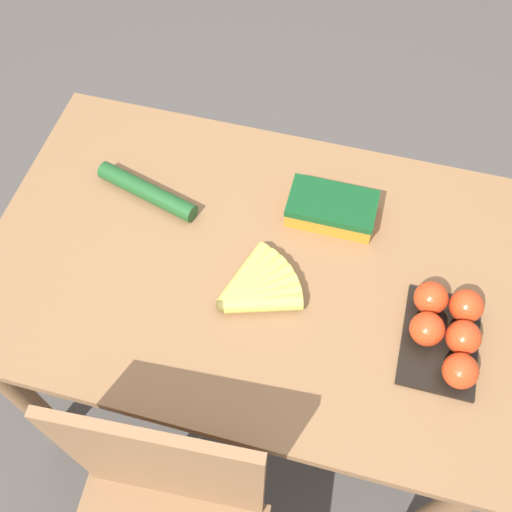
{
  "coord_description": "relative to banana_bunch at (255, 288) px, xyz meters",
  "views": [
    {
      "loc": [
        -0.17,
        0.65,
        1.9
      ],
      "look_at": [
        0.0,
        0.0,
        0.77
      ],
      "focal_mm": 42.0,
      "sensor_mm": 36.0,
      "label": 1
    }
  ],
  "objects": [
    {
      "name": "carrot_bag",
      "position": [
        -0.12,
        -0.24,
        0.02
      ],
      "size": [
        0.2,
        0.11,
        0.06
      ],
      "color": "orange",
      "rests_on": "dining_table"
    },
    {
      "name": "cucumber_near",
      "position": [
        0.31,
        -0.18,
        0.0
      ],
      "size": [
        0.26,
        0.11,
        0.04
      ],
      "color": "#1E5123",
      "rests_on": "dining_table"
    },
    {
      "name": "tomato_pack",
      "position": [
        -0.41,
        0.0,
        0.02
      ],
      "size": [
        0.16,
        0.23,
        0.08
      ],
      "color": "black",
      "rests_on": "dining_table"
    },
    {
      "name": "dining_table",
      "position": [
        0.02,
        -0.07,
        -0.13
      ],
      "size": [
        1.22,
        0.78,
        0.74
      ],
      "color": "olive",
      "rests_on": "ground_plane"
    },
    {
      "name": "ground_plane",
      "position": [
        0.02,
        -0.07,
        -0.76
      ],
      "size": [
        12.0,
        12.0,
        0.0
      ],
      "primitive_type": "plane",
      "color": "#4C4742"
    },
    {
      "name": "banana_bunch",
      "position": [
        0.0,
        0.0,
        0.0
      ],
      "size": [
        0.18,
        0.18,
        0.04
      ],
      "color": "brown",
      "rests_on": "dining_table"
    }
  ]
}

